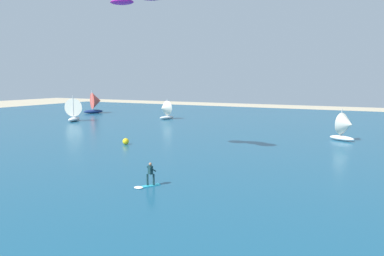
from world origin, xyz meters
TOP-DOWN VIEW (x-y plane):
  - ocean at (0.00, 49.92)m, footprint 160.00×90.00m
  - kitesurfer at (-3.29, 18.38)m, footprint 1.38×2.00m
  - sailboat_near_shore at (6.58, 46.10)m, footprint 3.43×3.07m
  - sailboat_leading at (-46.56, 61.81)m, footprint 4.23×4.59m
  - sailboat_mid_right at (-39.01, 47.85)m, footprint 3.64×4.09m
  - sailboat_center_horizon at (-26.27, 57.73)m, footprint 3.03×3.42m
  - marker_buoy at (-15.42, 31.69)m, footprint 0.73×0.73m

SIDE VIEW (x-z plane):
  - ocean at x=0.00m, z-range 0.00..0.10m
  - marker_buoy at x=-15.42m, z-range 0.10..0.83m
  - kitesurfer at x=-3.29m, z-range -0.13..1.54m
  - sailboat_center_horizon at x=-26.27m, z-range -0.06..3.78m
  - sailboat_near_shore at x=6.58m, z-range -0.06..3.78m
  - sailboat_mid_right at x=-39.01m, z-range -0.09..4.50m
  - sailboat_leading at x=-46.56m, z-range -0.11..4.98m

